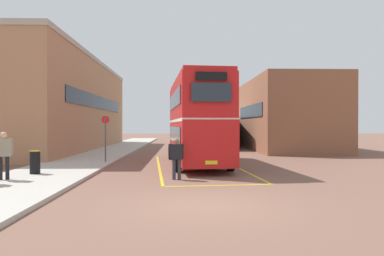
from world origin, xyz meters
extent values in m
plane|color=brown|center=(0.00, 14.40, 0.00)|extent=(135.60, 135.60, 0.00)
cube|color=#B2ADA3|center=(-6.50, 16.80, 0.07)|extent=(4.00, 57.60, 0.14)
cube|color=#AD7A56|center=(-11.46, 21.99, 3.87)|extent=(6.72, 24.41, 7.74)
cube|color=#19232D|center=(-8.07, 21.99, 4.26)|extent=(0.06, 18.55, 1.10)
cube|color=#A89E8E|center=(-11.46, 21.99, 7.92)|extent=(6.84, 24.53, 0.36)
cube|color=brown|center=(8.78, 21.20, 3.12)|extent=(6.56, 12.64, 6.24)
cube|color=#19232D|center=(5.47, 21.20, 3.43)|extent=(0.06, 9.60, 1.10)
cylinder|color=black|center=(-1.35, 12.77, 0.50)|extent=(0.37, 1.02, 1.00)
cylinder|color=black|center=(1.17, 12.99, 0.50)|extent=(0.37, 1.02, 1.00)
cylinder|color=black|center=(-0.82, 6.71, 0.50)|extent=(0.37, 1.02, 1.00)
cylinder|color=black|center=(1.70, 6.93, 0.50)|extent=(0.37, 1.02, 1.00)
cube|color=red|center=(0.17, 9.85, 1.40)|extent=(3.29, 9.98, 2.10)
cube|color=red|center=(0.17, 9.85, 3.50)|extent=(3.27, 9.79, 2.10)
cube|color=red|center=(0.17, 9.85, 4.65)|extent=(3.17, 9.68, 0.20)
cube|color=white|center=(0.17, 9.85, 2.45)|extent=(3.31, 9.89, 0.14)
cube|color=#232D38|center=(-1.07, 9.75, 1.70)|extent=(0.73, 8.02, 0.84)
cube|color=#232D38|center=(-1.07, 9.75, 3.60)|extent=(0.73, 8.02, 0.84)
cube|color=#232D38|center=(1.41, 9.96, 1.70)|extent=(0.73, 8.02, 0.84)
cube|color=#232D38|center=(1.41, 9.96, 3.60)|extent=(0.73, 8.02, 0.84)
cube|color=#232D38|center=(0.60, 4.95, 3.60)|extent=(1.71, 0.19, 0.80)
cube|color=black|center=(0.60, 4.95, 4.28)|extent=(1.34, 0.16, 0.36)
cube|color=#232D38|center=(-0.25, 14.76, 1.80)|extent=(1.95, 0.21, 1.00)
cube|color=yellow|center=(0.60, 4.95, 0.63)|extent=(0.52, 0.08, 0.16)
cylinder|color=black|center=(2.67, 26.48, 0.46)|extent=(0.39, 0.95, 0.92)
cylinder|color=black|center=(5.17, 26.12, 0.46)|extent=(0.39, 0.95, 0.92)
cylinder|color=black|center=(1.98, 21.58, 0.46)|extent=(0.39, 0.95, 0.92)
cylinder|color=black|center=(4.48, 21.22, 0.46)|extent=(0.39, 0.95, 0.92)
cube|color=navy|center=(3.57, 23.85, 1.60)|extent=(3.58, 8.51, 2.60)
cube|color=silver|center=(3.57, 23.85, 2.96)|extent=(3.39, 8.16, 0.12)
cube|color=#232D38|center=(2.34, 24.03, 1.95)|extent=(0.96, 6.54, 0.96)
cube|color=#232D38|center=(4.80, 23.68, 1.95)|extent=(0.96, 6.54, 0.96)
cube|color=#232D38|center=(4.15, 27.96, 1.90)|extent=(1.94, 0.31, 1.10)
cylinder|color=#2D2D38|center=(-0.75, 4.41, 0.41)|extent=(0.14, 0.14, 0.82)
cylinder|color=#2D2D38|center=(-0.97, 4.42, 0.41)|extent=(0.14, 0.14, 0.82)
cube|color=black|center=(-0.86, 4.41, 1.13)|extent=(0.49, 0.24, 0.62)
cylinder|color=black|center=(-0.62, 4.40, 1.16)|extent=(0.09, 0.09, 0.59)
cylinder|color=black|center=(-1.10, 4.42, 1.16)|extent=(0.09, 0.09, 0.59)
sphere|color=#8C6647|center=(-0.86, 4.39, 1.58)|extent=(0.22, 0.22, 0.22)
cylinder|color=black|center=(-7.27, 3.72, 0.58)|extent=(0.14, 0.14, 0.88)
cylinder|color=black|center=(-7.49, 3.65, 0.58)|extent=(0.14, 0.14, 0.88)
cube|color=gray|center=(-7.38, 3.69, 1.35)|extent=(0.56, 0.38, 0.66)
cylinder|color=gray|center=(-7.14, 3.77, 1.39)|extent=(0.09, 0.09, 0.63)
sphere|color=tan|center=(-7.38, 3.67, 1.83)|extent=(0.24, 0.24, 0.24)
cylinder|color=black|center=(-6.89, 5.29, 0.61)|extent=(0.42, 0.42, 0.95)
cylinder|color=olive|center=(-6.89, 5.29, 1.11)|extent=(0.45, 0.45, 0.04)
cylinder|color=#4C4C51|center=(-4.95, 10.00, 1.42)|extent=(0.08, 0.08, 2.56)
cylinder|color=red|center=(-4.95, 10.00, 2.52)|extent=(0.44, 0.06, 0.44)
cube|color=gold|center=(-1.84, 8.70, 0.00)|extent=(1.15, 11.77, 0.01)
cube|color=gold|center=(2.19, 9.05, 0.00)|extent=(1.15, 11.77, 0.01)
cube|color=gold|center=(0.69, 2.99, 0.00)|extent=(4.16, 0.48, 0.01)
camera|label=1|loc=(-0.66, -9.58, 2.21)|focal=32.35mm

